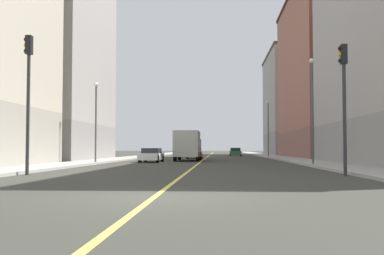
{
  "coord_description": "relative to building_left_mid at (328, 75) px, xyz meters",
  "views": [
    {
      "loc": [
        1.66,
        -11.62,
        1.26
      ],
      "look_at": [
        -0.92,
        32.0,
        3.24
      ],
      "focal_mm": 42.67,
      "sensor_mm": 36.0,
      "label": 1
    }
  ],
  "objects": [
    {
      "name": "ground_plane",
      "position": [
        -15.8,
        -47.99,
        -10.76
      ],
      "size": [
        400.0,
        400.0,
        0.0
      ],
      "primitive_type": "plane",
      "color": "#36362F",
      "rests_on": "ground"
    },
    {
      "name": "sidewalk_left",
      "position": [
        -6.43,
        1.01,
        -10.69
      ],
      "size": [
        3.21,
        168.0,
        0.15
      ],
      "primitive_type": "cube",
      "color": "#9E9B93",
      "rests_on": "ground"
    },
    {
      "name": "sidewalk_right",
      "position": [
        -25.16,
        1.01,
        -10.69
      ],
      "size": [
        3.21,
        168.0,
        0.15
      ],
      "primitive_type": "cube",
      "color": "#9E9B93",
      "rests_on": "ground"
    },
    {
      "name": "lane_center_stripe",
      "position": [
        -15.8,
        1.01,
        -10.76
      ],
      "size": [
        0.16,
        154.0,
        0.01
      ],
      "primitive_type": "cube",
      "color": "#E5D14C",
      "rests_on": "ground"
    },
    {
      "name": "building_left_mid",
      "position": [
        0.0,
        0.0,
        0.0
      ],
      "size": [
        9.95,
        25.56,
        21.51
      ],
      "color": "brown",
      "rests_on": "ground"
    },
    {
      "name": "building_left_far",
      "position": [
        -0.0,
        26.7,
        -1.23
      ],
      "size": [
        9.95,
        21.49,
        19.06
      ],
      "color": "gray",
      "rests_on": "ground"
    },
    {
      "name": "building_right_midblock",
      "position": [
        -31.6,
        -12.92,
        0.18
      ],
      "size": [
        9.95,
        16.99,
        21.86
      ],
      "color": "gray",
      "rests_on": "ground"
    },
    {
      "name": "traffic_light_left_near",
      "position": [
        -8.46,
        -38.62,
        -6.88
      ],
      "size": [
        0.4,
        0.32,
        6.0
      ],
      "color": "#2D2D2D",
      "rests_on": "ground"
    },
    {
      "name": "traffic_light_right_near",
      "position": [
        -23.17,
        -38.62,
        -6.52
      ],
      "size": [
        0.4,
        0.32,
        6.62
      ],
      "color": "#2D2D2D",
      "rests_on": "ground"
    },
    {
      "name": "street_lamp_left_near",
      "position": [
        -7.44,
        -26.62,
        -6.05
      ],
      "size": [
        0.36,
        0.36,
        7.58
      ],
      "color": "#4C4C51",
      "rests_on": "ground"
    },
    {
      "name": "street_lamp_right_near",
      "position": [
        -24.16,
        -23.07,
        -6.63
      ],
      "size": [
        0.36,
        0.36,
        6.49
      ],
      "color": "#4C4C51",
      "rests_on": "ground"
    },
    {
      "name": "street_lamp_left_far",
      "position": [
        -7.44,
        2.7,
        -6.06
      ],
      "size": [
        0.36,
        0.36,
        7.57
      ],
      "color": "#4C4C51",
      "rests_on": "ground"
    },
    {
      "name": "car_white",
      "position": [
        -20.23,
        -18.68,
        -10.14
      ],
      "size": [
        1.88,
        4.33,
        1.26
      ],
      "color": "white",
      "rests_on": "ground"
    },
    {
      "name": "car_green",
      "position": [
        -11.43,
        15.67,
        -10.13
      ],
      "size": [
        1.99,
        4.23,
        1.31
      ],
      "color": "#1E6B38",
      "rests_on": "ground"
    },
    {
      "name": "car_orange",
      "position": [
        -17.09,
        -4.5,
        -10.15
      ],
      "size": [
        2.02,
        4.39,
        1.24
      ],
      "color": "orange",
      "rests_on": "ground"
    },
    {
      "name": "box_truck",
      "position": [
        -17.23,
        -14.2,
        -9.2
      ],
      "size": [
        2.45,
        7.82,
        2.92
      ],
      "color": "navy",
      "rests_on": "ground"
    }
  ]
}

